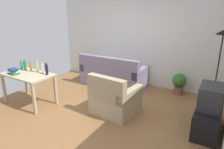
{
  "coord_description": "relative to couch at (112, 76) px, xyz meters",
  "views": [
    {
      "loc": [
        2.4,
        -3.57,
        2.3
      ],
      "look_at": [
        0.1,
        0.5,
        0.75
      ],
      "focal_mm": 33.68,
      "sensor_mm": 36.0,
      "label": 1
    }
  ],
  "objects": [
    {
      "name": "desk",
      "position": [
        -1.15,
        -2.04,
        0.34
      ],
      "size": [
        1.24,
        0.76,
        0.76
      ],
      "rotation": [
        0.0,
        0.0,
        -0.05
      ],
      "color": "#C6B28E",
      "rests_on": "ground_plane"
    },
    {
      "name": "torchiere_lamp",
      "position": [
        2.75,
        -0.11,
        1.11
      ],
      "size": [
        0.32,
        0.32,
        1.81
      ],
      "color": "black",
      "rests_on": "ground_plane"
    },
    {
      "name": "book_stack",
      "position": [
        -1.41,
        -2.21,
        0.52
      ],
      "size": [
        0.3,
        0.21,
        0.14
      ],
      "color": "#236B33",
      "rests_on": "desk"
    },
    {
      "name": "tv_stand",
      "position": [
        2.75,
        -1.2,
        -0.07
      ],
      "size": [
        0.44,
        1.1,
        0.48
      ],
      "rotation": [
        0.0,
        0.0,
        1.57
      ],
      "color": "black",
      "rests_on": "ground_plane"
    },
    {
      "name": "armchair",
      "position": [
        0.87,
        -1.46,
        0.01
      ],
      "size": [
        0.98,
        0.93,
        0.92
      ],
      "rotation": [
        0.0,
        0.0,
        3.03
      ],
      "color": "tan",
      "rests_on": "ground_plane"
    },
    {
      "name": "ground_plane",
      "position": [
        0.5,
        -1.59,
        -0.32
      ],
      "size": [
        5.2,
        4.4,
        0.02
      ],
      "primitive_type": "cube",
      "color": "olive"
    },
    {
      "name": "bottle_dark",
      "position": [
        -0.69,
        -1.87,
        0.58
      ],
      "size": [
        0.06,
        0.06,
        0.28
      ],
      "color": "black",
      "rests_on": "desk"
    },
    {
      "name": "bottle_green",
      "position": [
        -1.42,
        -1.88,
        0.57
      ],
      "size": [
        0.07,
        0.07,
        0.26
      ],
      "color": "#1E722D",
      "rests_on": "desk"
    },
    {
      "name": "bottle_squat",
      "position": [
        -1.04,
        -1.84,
        0.59
      ],
      "size": [
        0.06,
        0.06,
        0.3
      ],
      "color": "#BCB24C",
      "rests_on": "desk"
    },
    {
      "name": "potted_plant",
      "position": [
        1.88,
        0.31,
        0.02
      ],
      "size": [
        0.36,
        0.36,
        0.57
      ],
      "color": "brown",
      "rests_on": "ground_plane"
    },
    {
      "name": "bottle_clear",
      "position": [
        -0.86,
        -1.84,
        0.57
      ],
      "size": [
        0.05,
        0.05,
        0.26
      ],
      "color": "silver",
      "rests_on": "desk"
    },
    {
      "name": "tv",
      "position": [
        2.76,
        -1.2,
        0.39
      ],
      "size": [
        0.41,
        0.6,
        0.44
      ],
      "rotation": [
        0.0,
        0.0,
        1.57
      ],
      "color": "#2D2D33",
      "rests_on": "tv_stand"
    },
    {
      "name": "bottle_tall",
      "position": [
        -1.58,
        -1.85,
        0.56
      ],
      "size": [
        0.07,
        0.07,
        0.24
      ],
      "color": "teal",
      "rests_on": "desk"
    },
    {
      "name": "bottle_amber",
      "position": [
        -1.22,
        -1.87,
        0.56
      ],
      "size": [
        0.05,
        0.05,
        0.25
      ],
      "color": "#9E6019",
      "rests_on": "desk"
    },
    {
      "name": "couch",
      "position": [
        0.0,
        0.0,
        0.0
      ],
      "size": [
        1.88,
        0.84,
        0.92
      ],
      "rotation": [
        0.0,
        0.0,
        3.14
      ],
      "color": "gray",
      "rests_on": "ground_plane"
    },
    {
      "name": "wall_rear",
      "position": [
        0.5,
        0.61,
        1.04
      ],
      "size": [
        5.2,
        0.1,
        2.7
      ],
      "primitive_type": "cube",
      "color": "silver",
      "rests_on": "ground_plane"
    }
  ]
}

